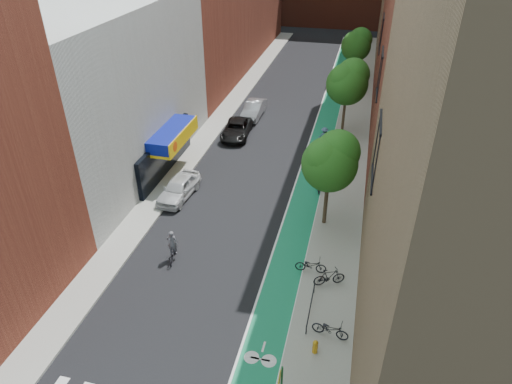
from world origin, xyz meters
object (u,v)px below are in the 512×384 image
Objects in this scene: cyclist_lane_near at (319,176)px; cyclist_lane_far at (324,140)px; parked_car_black at (237,129)px; cyclist_lead at (173,250)px; cyclist_lane_mid at (318,180)px; parked_car_silver at (254,109)px; fire_hydrant at (315,346)px; parked_car_white at (179,188)px.

cyclist_lane_far is (-0.36, 6.01, 0.03)m from cyclist_lane_near.
cyclist_lane_far is (7.74, -0.75, 0.23)m from parked_car_black.
cyclist_lead reaches higher than parked_car_black.
cyclist_lane_mid reaches higher than cyclist_lane_far.
cyclist_lane_mid is at bearing -56.34° from parked_car_silver.
cyclist_lane_near is 0.51m from cyclist_lane_mid.
cyclist_lane_mid is (8.10, -7.27, 0.14)m from parked_car_black.
fire_hydrant is at bearing 141.02° from cyclist_lead.
parked_car_silver reaches higher than parked_car_black.
cyclist_lane_mid is 14.31m from fire_hydrant.
cyclist_lane_mid is (9.30, 3.25, 0.06)m from parked_car_white.
parked_car_white is 6.66m from cyclist_lead.
cyclist_lead is at bearing 152.05° from fire_hydrant.
parked_car_black is 7.78m from cyclist_lane_far.
parked_car_black is 6.61× the size of fire_hydrant.
cyclist_lane_far is at bearing 52.40° from parked_car_white.
parked_car_white is at bearing 5.55° from cyclist_lane_mid.
cyclist_lane_mid reaches higher than parked_car_silver.
cyclist_lane_far is at bearing -123.96° from cyclist_lead.
fire_hydrant is (1.64, -14.72, -0.32)m from cyclist_lane_near.
parked_car_silver reaches higher than fire_hydrant.
cyclist_lead reaches higher than fire_hydrant.
parked_car_black is at bearing -55.61° from cyclist_lane_mid.
parked_car_silver reaches higher than parked_car_white.
cyclist_lane_far is (6.80, 16.07, 0.25)m from cyclist_lead.
cyclist_lead is at bearing -66.32° from parked_car_white.
cyclist_lane_near is at bearing -136.47° from cyclist_lead.
cyclist_lane_mid is 6.53m from cyclist_lane_far.
cyclist_lead is at bearing -87.66° from parked_car_silver.
cyclist_lane_near reaches higher than parked_car_black.
cyclist_lane_mid is (7.70, -11.96, 0.06)m from parked_car_silver.
parked_car_white is at bearing 12.55° from cyclist_lane_near.
parked_car_white is at bearing 134.93° from fire_hydrant.
parked_car_silver is 6.20× the size of fire_hydrant.
parked_car_black is at bearing -97.83° from cyclist_lead.
parked_car_black is 2.49× the size of cyclist_lead.
cyclist_lane_far reaches higher than parked_car_white.
parked_car_silver is (0.40, 4.69, 0.08)m from parked_car_black.
cyclist_lane_far is (-0.36, 6.52, 0.09)m from cyclist_lane_mid.
cyclist_lead is at bearing 45.14° from cyclist_lane_near.
parked_car_silver is 14.23m from cyclist_lane_mid.
cyclist_lane_near is (9.30, 3.75, 0.12)m from parked_car_white.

